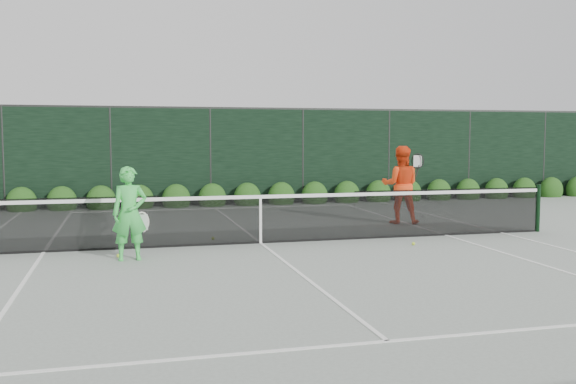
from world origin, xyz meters
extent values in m
plane|color=gray|center=(0.00, 0.00, 0.00)|extent=(80.00, 80.00, 0.00)
cylinder|color=black|center=(6.40, 0.00, 0.54)|extent=(0.10, 0.10, 1.07)
cube|color=black|center=(-4.20, 0.00, 0.51)|extent=(4.40, 0.01, 1.02)
cube|color=black|center=(0.00, 0.00, 0.48)|extent=(4.00, 0.01, 0.96)
cube|color=black|center=(4.20, 0.00, 0.51)|extent=(4.40, 0.01, 1.02)
cube|color=white|center=(0.00, 0.00, 0.94)|extent=(12.80, 0.03, 0.07)
cube|color=black|center=(0.00, 0.00, 0.02)|extent=(12.80, 0.02, 0.04)
cube|color=white|center=(0.00, 0.00, 0.46)|extent=(0.05, 0.03, 0.91)
imported|color=#3ED652|center=(-2.56, -1.12, 0.82)|extent=(0.62, 0.43, 1.63)
torus|color=silver|center=(-2.36, -1.02, 0.64)|extent=(0.28, 0.15, 0.30)
cylinder|color=black|center=(-2.36, -1.02, 0.40)|extent=(0.10, 0.03, 0.30)
imported|color=#F84214|center=(3.96, 2.04, 0.96)|extent=(1.13, 1.01, 1.91)
torus|color=black|center=(4.31, 1.84, 1.55)|extent=(0.28, 0.16, 0.30)
cylinder|color=black|center=(4.31, 1.84, 1.31)|extent=(0.10, 0.03, 0.30)
cube|color=white|center=(5.49, 0.00, 0.01)|extent=(0.06, 23.77, 0.01)
cube|color=white|center=(-4.12, 0.00, 0.01)|extent=(0.06, 23.77, 0.01)
cube|color=white|center=(4.12, 0.00, 0.01)|extent=(0.06, 23.77, 0.01)
cube|color=white|center=(0.00, 11.88, 0.01)|extent=(11.03, 0.06, 0.01)
cube|color=white|center=(0.00, 6.40, 0.01)|extent=(8.23, 0.06, 0.01)
cube|color=white|center=(0.00, -6.40, 0.01)|extent=(8.23, 0.06, 0.01)
cube|color=white|center=(0.00, 0.00, 0.01)|extent=(0.06, 12.80, 0.01)
cube|color=black|center=(0.00, 7.50, 1.50)|extent=(32.00, 0.06, 3.00)
cube|color=#262826|center=(0.00, 7.50, 3.03)|extent=(32.00, 0.06, 0.06)
cylinder|color=#262826|center=(-6.00, 7.50, 1.50)|extent=(0.08, 0.08, 3.00)
cylinder|color=#262826|center=(-3.00, 7.50, 1.50)|extent=(0.08, 0.08, 3.00)
cylinder|color=#262826|center=(0.00, 7.50, 1.50)|extent=(0.08, 0.08, 3.00)
cylinder|color=#262826|center=(3.00, 7.50, 1.50)|extent=(0.08, 0.08, 3.00)
cylinder|color=#262826|center=(6.00, 7.50, 1.50)|extent=(0.08, 0.08, 3.00)
cylinder|color=#262826|center=(9.00, 7.50, 1.50)|extent=(0.08, 0.08, 3.00)
cylinder|color=#262826|center=(12.00, 7.50, 1.50)|extent=(0.08, 0.08, 3.00)
ellipsoid|color=#13370F|center=(-5.50, 7.15, 0.23)|extent=(0.86, 0.65, 0.94)
ellipsoid|color=#13370F|center=(-4.40, 7.15, 0.23)|extent=(0.86, 0.65, 0.94)
ellipsoid|color=#13370F|center=(-3.30, 7.15, 0.23)|extent=(0.86, 0.65, 0.94)
ellipsoid|color=#13370F|center=(-2.20, 7.15, 0.23)|extent=(0.86, 0.65, 0.94)
ellipsoid|color=#13370F|center=(-1.10, 7.15, 0.23)|extent=(0.86, 0.65, 0.94)
ellipsoid|color=#13370F|center=(0.00, 7.15, 0.23)|extent=(0.86, 0.65, 0.94)
ellipsoid|color=#13370F|center=(1.10, 7.15, 0.23)|extent=(0.86, 0.65, 0.94)
ellipsoid|color=#13370F|center=(2.20, 7.15, 0.23)|extent=(0.86, 0.65, 0.94)
ellipsoid|color=#13370F|center=(3.30, 7.15, 0.23)|extent=(0.86, 0.65, 0.94)
ellipsoid|color=#13370F|center=(4.40, 7.15, 0.23)|extent=(0.86, 0.65, 0.94)
ellipsoid|color=#13370F|center=(5.50, 7.15, 0.23)|extent=(0.86, 0.65, 0.94)
ellipsoid|color=#13370F|center=(6.60, 7.15, 0.23)|extent=(0.86, 0.65, 0.94)
ellipsoid|color=#13370F|center=(7.70, 7.15, 0.23)|extent=(0.86, 0.65, 0.94)
ellipsoid|color=#13370F|center=(8.80, 7.15, 0.23)|extent=(0.86, 0.65, 0.94)
ellipsoid|color=#13370F|center=(9.90, 7.15, 0.23)|extent=(0.86, 0.65, 0.94)
ellipsoid|color=#13370F|center=(11.00, 7.15, 0.23)|extent=(0.86, 0.65, 0.94)
ellipsoid|color=#13370F|center=(12.10, 7.15, 0.23)|extent=(0.86, 0.65, 0.94)
sphere|color=#BDDE31|center=(-0.87, 0.67, 0.03)|extent=(0.07, 0.07, 0.07)
sphere|color=#BDDE31|center=(2.88, -0.98, 0.03)|extent=(0.07, 0.07, 0.07)
sphere|color=#BDDE31|center=(-2.77, -0.85, 0.03)|extent=(0.07, 0.07, 0.07)
camera|label=1|loc=(-2.66, -12.50, 2.16)|focal=40.00mm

